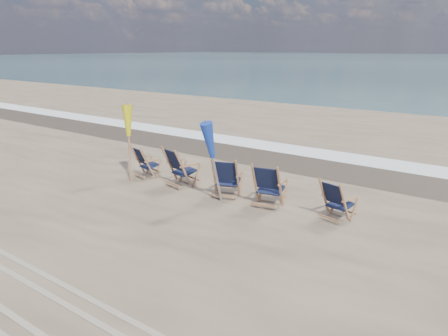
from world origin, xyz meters
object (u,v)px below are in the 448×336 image
object	(u,v)px
beach_chair_2	(237,179)
beach_chair_4	(344,204)
beach_chair_1	(183,169)
beach_chair_3	(280,187)
umbrella_blue	(214,142)
beach_chair_0	(147,164)
umbrella_yellow	(128,125)

from	to	relation	value
beach_chair_2	beach_chair_4	size ratio (longest dim) A/B	1.13
beach_chair_1	beach_chair_3	size ratio (longest dim) A/B	1.03
beach_chair_2	umbrella_blue	size ratio (longest dim) A/B	0.52
beach_chair_0	umbrella_yellow	xyz separation A→B (m)	(-0.37, -0.27, 1.09)
beach_chair_4	umbrella_yellow	bearing A→B (deg)	18.96
beach_chair_2	umbrella_blue	xyz separation A→B (m)	(-0.27, -0.54, 0.96)
beach_chair_1	beach_chair_2	size ratio (longest dim) A/B	1.05
beach_chair_4	umbrella_blue	xyz separation A→B (m)	(-2.95, -0.57, 1.02)
beach_chair_2	umbrella_yellow	distance (m)	3.51
beach_chair_0	beach_chair_1	world-z (taller)	beach_chair_1
beach_chair_2	beach_chair_1	bearing A→B (deg)	-13.50
beach_chair_4	umbrella_yellow	world-z (taller)	umbrella_yellow
beach_chair_3	umbrella_blue	xyz separation A→B (m)	(-1.44, -0.53, 0.95)
beach_chair_0	beach_chair_2	world-z (taller)	beach_chair_2
umbrella_blue	beach_chair_1	bearing A→B (deg)	166.60
beach_chair_1	beach_chair_3	distance (m)	2.74
beach_chair_1	umbrella_yellow	bearing A→B (deg)	19.72
beach_chair_2	umbrella_yellow	xyz separation A→B (m)	(-3.32, -0.44, 1.03)
beach_chair_1	beach_chair_3	bearing A→B (deg)	-162.14
beach_chair_1	umbrella_blue	bearing A→B (deg)	179.73
beach_chair_1	beach_chair_2	world-z (taller)	beach_chair_1
beach_chair_2	beach_chair_4	distance (m)	2.68
beach_chair_4	umbrella_blue	distance (m)	3.17
umbrella_yellow	umbrella_blue	world-z (taller)	umbrella_yellow
umbrella_blue	beach_chair_3	bearing A→B (deg)	20.27
umbrella_yellow	beach_chair_1	bearing A→B (deg)	6.58
beach_chair_3	beach_chair_0	bearing A→B (deg)	-9.13
beach_chair_1	beach_chair_3	xyz separation A→B (m)	(2.73, 0.23, -0.01)
beach_chair_1	umbrella_yellow	distance (m)	2.04
beach_chair_4	umbrella_blue	size ratio (longest dim) A/B	0.46
beach_chair_1	umbrella_yellow	size ratio (longest dim) A/B	0.53
beach_chair_0	beach_chair_2	size ratio (longest dim) A/B	0.89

